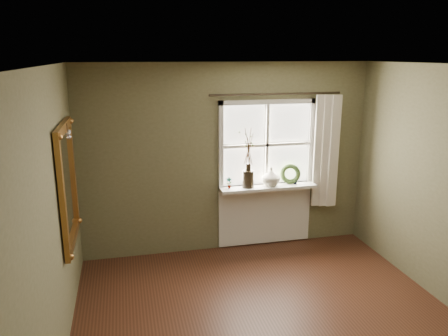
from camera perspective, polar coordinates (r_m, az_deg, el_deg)
name	(u,v)px	position (r m, az deg, el deg)	size (l,w,h in m)	color
ceiling	(293,66)	(3.66, 9.01, 13.01)	(4.50, 4.50, 0.00)	silver
wall_back	(227,158)	(6.02, 0.36, 1.27)	(4.00, 0.10, 2.60)	brown
wall_left	(40,238)	(3.74, -22.89, -8.47)	(0.10, 4.50, 2.60)	brown
window_frame	(267,145)	(6.07, 5.59, 3.04)	(1.36, 0.06, 1.24)	silver
window_sill	(268,187)	(6.11, 5.78, -2.50)	(1.36, 0.26, 0.04)	silver
window_apron	(265,214)	(6.35, 5.36, -6.01)	(1.36, 0.04, 0.88)	silver
dark_jug	(248,179)	(5.99, 3.17, -1.43)	(0.16, 0.16, 0.24)	black
cream_vase	(271,177)	(6.08, 6.15, -1.12)	(0.25, 0.25, 0.26)	beige
wreath	(290,176)	(6.22, 8.64, -1.04)	(0.29, 0.29, 0.07)	#30471F
potted_plant_left	(229,183)	(5.93, 0.67, -1.96)	(0.08, 0.06, 0.16)	#30471F
potted_plant_right	(296,179)	(6.22, 9.36, -1.38)	(0.08, 0.07, 0.15)	#30471F
curtain	(325,151)	(6.32, 13.09, 2.12)	(0.36, 0.12, 1.59)	beige
curtain_rod	(276,94)	(5.94, 6.86, 9.59)	(0.03, 0.03, 1.84)	black
gilt_mirror	(68,184)	(4.81, -19.74, -1.99)	(0.10, 1.07, 1.28)	white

